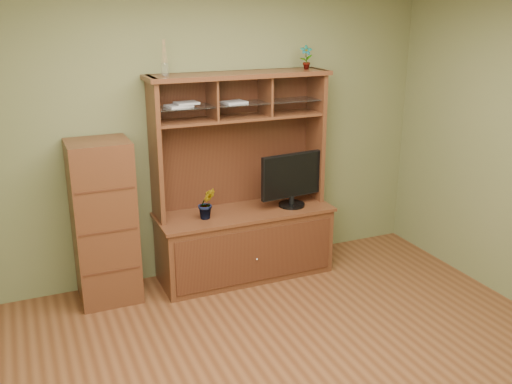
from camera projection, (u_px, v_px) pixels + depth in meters
room at (304, 196)px, 3.46m from camera, size 4.54×4.04×2.74m
media_hutch at (243, 222)px, 5.34m from camera, size 1.66×0.61×1.90m
monitor at (292, 179)px, 5.31m from camera, size 0.64×0.25×0.51m
orchid_plant at (207, 203)px, 5.04m from camera, size 0.17×0.14×0.28m
top_plant at (306, 57)px, 5.19m from camera, size 0.13×0.11×0.22m
reed_diffuser at (165, 62)px, 4.69m from camera, size 0.06×0.06×0.30m
magazines at (199, 104)px, 4.91m from camera, size 0.74×0.20×0.04m
side_cabinet at (104, 222)px, 4.82m from camera, size 0.51×0.46×1.41m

